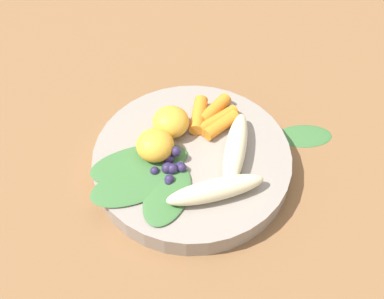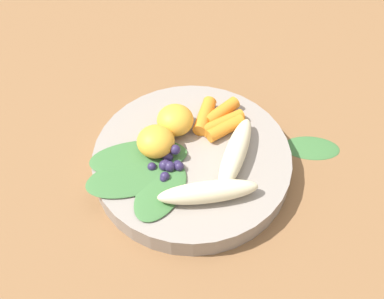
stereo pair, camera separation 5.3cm
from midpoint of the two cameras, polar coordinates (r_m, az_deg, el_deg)
The scene contains 15 objects.
ground_plane at distance 0.65m, azimuth -2.31°, elevation -2.42°, with size 2.40×2.40×0.00m, color brown.
bowl at distance 0.64m, azimuth -2.35°, elevation -1.58°, with size 0.27×0.27×0.03m, color gray.
banana_peeled_left at distance 0.61m, azimuth 2.88°, elevation -0.04°, with size 0.12×0.03×0.03m, color beige.
banana_peeled_right at distance 0.57m, azimuth 0.27°, elevation -5.05°, with size 0.12×0.03×0.03m, color beige.
orange_segment_near at distance 0.62m, azimuth -6.94°, elevation 0.41°, with size 0.05×0.05×0.04m, color #F4A833.
orange_segment_far at distance 0.64m, azimuth -4.94°, elevation 3.25°, with size 0.05×0.05×0.04m, color #F4A833.
carrot_front at distance 0.65m, azimuth 1.24°, elevation 2.88°, with size 0.02×0.02×0.06m, color orange.
carrot_mid_left at distance 0.65m, azimuth 0.85°, elevation 3.48°, with size 0.02×0.02×0.06m, color orange.
carrot_mid_right at distance 0.67m, azimuth 0.50°, elevation 4.78°, with size 0.02×0.02×0.06m, color orange.
carrot_rear at distance 0.66m, azimuth -1.46°, elevation 4.12°, with size 0.02×0.02×0.06m, color orange.
blueberry_pile at distance 0.60m, azimuth -5.02°, elevation -2.29°, with size 0.04×0.05×0.02m.
kale_leaf_left at distance 0.62m, azimuth -8.83°, elevation -1.77°, with size 0.13×0.06×0.01m, color #3D7038.
kale_leaf_right at distance 0.60m, azimuth -9.31°, elevation -4.22°, with size 0.12×0.06×0.01m, color #3D7038.
kale_leaf_rear at distance 0.59m, azimuth -5.58°, elevation -5.55°, with size 0.10×0.05×0.01m, color #3D7038.
kale_leaf_stray at distance 0.70m, azimuth 11.47°, elevation 1.62°, with size 0.08×0.04×0.01m, color #3D7038.
Camera 1 is at (0.29, -0.26, 0.52)m, focal length 43.92 mm.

